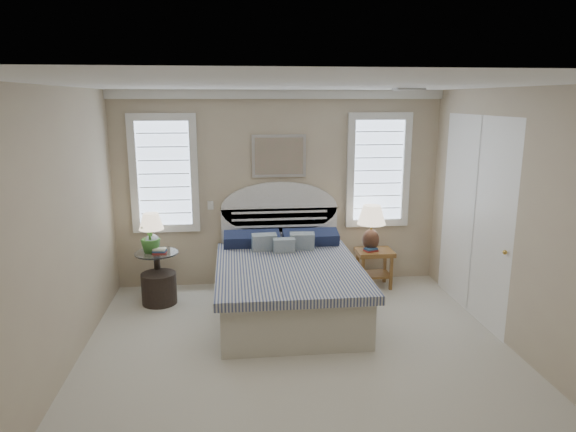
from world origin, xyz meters
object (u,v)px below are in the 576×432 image
at_px(side_table_left, 157,270).
at_px(floor_pot, 159,288).
at_px(nightstand_right, 374,260).
at_px(lamp_left, 152,228).
at_px(bed, 287,281).
at_px(lamp_right, 371,223).

distance_m(side_table_left, floor_pot, 0.27).
distance_m(nightstand_right, lamp_left, 3.05).
distance_m(nightstand_right, floor_pot, 2.93).
bearing_deg(nightstand_right, bed, -151.97).
bearing_deg(lamp_left, side_table_left, -44.68).
height_order(nightstand_right, lamp_right, lamp_right).
relative_size(nightstand_right, floor_pot, 1.20).
distance_m(side_table_left, lamp_left, 0.56).
xyz_separation_m(floor_pot, lamp_left, (-0.09, 0.24, 0.74)).
relative_size(side_table_left, lamp_right, 0.99).
xyz_separation_m(nightstand_right, floor_pot, (-2.91, -0.29, -0.18)).
xyz_separation_m(bed, lamp_left, (-1.70, 0.64, 0.56)).
distance_m(floor_pot, lamp_right, 2.97).
height_order(bed, lamp_left, bed).
bearing_deg(lamp_left, nightstand_right, 0.95).
bearing_deg(side_table_left, nightstand_right, 1.94).
bearing_deg(floor_pot, side_table_left, 101.15).
xyz_separation_m(side_table_left, lamp_left, (-0.05, 0.05, 0.56)).
distance_m(floor_pot, lamp_left, 0.78).
bearing_deg(side_table_left, lamp_right, 2.89).
bearing_deg(lamp_left, bed, -20.69).
bearing_deg(side_table_left, bed, -19.74).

